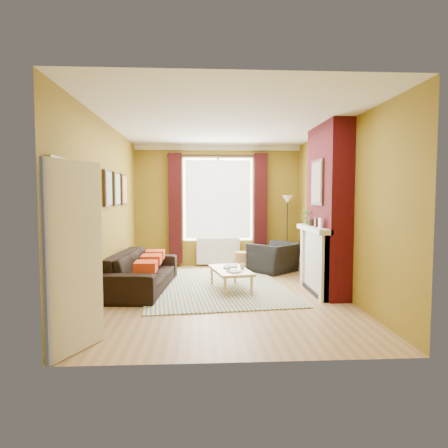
{
  "coord_description": "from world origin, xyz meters",
  "views": [
    {
      "loc": [
        -0.39,
        -6.53,
        1.63
      ],
      "look_at": [
        0.0,
        0.25,
        1.15
      ],
      "focal_mm": 32.0,
      "sensor_mm": 36.0,
      "label": 1
    }
  ],
  "objects": [
    {
      "name": "book_b",
      "position": [
        0.03,
        0.56,
        0.38
      ],
      "size": [
        0.26,
        0.33,
        0.02
      ],
      "primitive_type": "imported",
      "rotation": [
        0.0,
        0.0,
        -0.1
      ],
      "color": "#999999",
      "rests_on": "coffee_table"
    },
    {
      "name": "room_walls",
      "position": [
        0.63,
        0.28,
        1.38
      ],
      "size": [
        3.82,
        5.54,
        2.83
      ],
      "color": "olive",
      "rests_on": "ground"
    },
    {
      "name": "coffee_table",
      "position": [
        0.11,
        0.26,
        0.33
      ],
      "size": [
        0.75,
        1.19,
        0.37
      ],
      "rotation": [
        0.0,
        0.0,
        0.19
      ],
      "color": "tan",
      "rests_on": "ground"
    },
    {
      "name": "striped_rug",
      "position": [
        -0.17,
        0.6,
        0.01
      ],
      "size": [
        2.78,
        3.61,
        0.02
      ],
      "rotation": [
        0.0,
        0.0,
        0.11
      ],
      "color": "#355C93",
      "rests_on": "ground"
    },
    {
      "name": "tv_remote",
      "position": [
        0.05,
        0.28,
        0.38
      ],
      "size": [
        0.12,
        0.17,
        0.02
      ],
      "rotation": [
        0.0,
        0.0,
        0.46
      ],
      "color": "#27272A",
      "rests_on": "coffee_table"
    },
    {
      "name": "mug",
      "position": [
        0.32,
        0.27,
        0.41
      ],
      "size": [
        0.11,
        0.11,
        0.09
      ],
      "primitive_type": "imported",
      "rotation": [
        0.0,
        0.0,
        0.11
      ],
      "color": "#999999",
      "rests_on": "coffee_table"
    },
    {
      "name": "armchair",
      "position": [
        1.18,
        1.86,
        0.31
      ],
      "size": [
        1.28,
        1.27,
        0.63
      ],
      "primitive_type": "imported",
      "rotation": [
        0.0,
        0.0,
        3.89
      ],
      "color": "black",
      "rests_on": "ground"
    },
    {
      "name": "ground",
      "position": [
        0.0,
        0.0,
        0.0
      ],
      "size": [
        5.5,
        5.5,
        0.0
      ],
      "primitive_type": "plane",
      "color": "olive",
      "rests_on": "ground"
    },
    {
      "name": "book_a",
      "position": [
        0.07,
        -0.06,
        0.38
      ],
      "size": [
        0.25,
        0.28,
        0.02
      ],
      "primitive_type": "imported",
      "rotation": [
        0.0,
        0.0,
        0.4
      ],
      "color": "#999999",
      "rests_on": "coffee_table"
    },
    {
      "name": "floor_lamp",
      "position": [
        1.55,
        2.34,
        1.3
      ],
      "size": [
        0.28,
        0.28,
        1.65
      ],
      "rotation": [
        0.0,
        0.0,
        0.16
      ],
      "color": "black",
      "rests_on": "ground"
    },
    {
      "name": "sofa",
      "position": [
        -1.42,
        0.39,
        0.33
      ],
      "size": [
        1.09,
        2.32,
        0.66
      ],
      "primitive_type": "imported",
      "rotation": [
        0.0,
        0.0,
        1.48
      ],
      "color": "black",
      "rests_on": "ground"
    },
    {
      "name": "wicker_stool",
      "position": [
        0.49,
        2.0,
        0.21
      ],
      "size": [
        0.39,
        0.39,
        0.42
      ],
      "rotation": [
        0.0,
        0.0,
        -0.19
      ],
      "color": "olive",
      "rests_on": "ground"
    }
  ]
}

